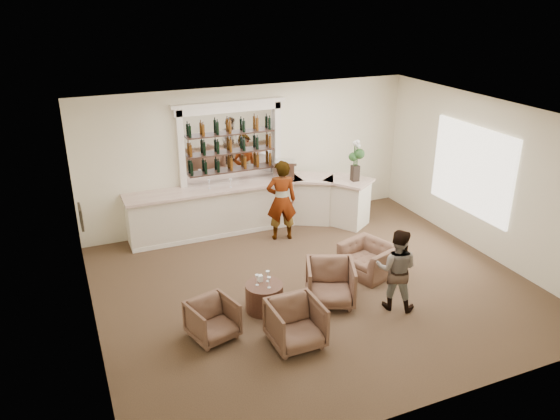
{
  "coord_description": "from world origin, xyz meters",
  "views": [
    {
      "loc": [
        -4.18,
        -8.16,
        5.36
      ],
      "look_at": [
        -0.34,
        0.9,
        1.31
      ],
      "focal_mm": 35.0,
      "sensor_mm": 36.0,
      "label": 1
    }
  ],
  "objects_px": {
    "armchair_center": "(296,324)",
    "bar_counter": "(252,207)",
    "armchair_left": "(213,320)",
    "espresso_machine": "(284,169)",
    "armchair_right": "(330,283)",
    "guest": "(396,269)",
    "cocktail_table": "(264,297)",
    "flower_vase": "(356,158)",
    "sommelier": "(281,200)",
    "armchair_far": "(368,259)"
  },
  "relations": [
    {
      "from": "espresso_machine",
      "to": "armchair_center",
      "type": "bearing_deg",
      "value": -86.67
    },
    {
      "from": "bar_counter",
      "to": "armchair_left",
      "type": "height_order",
      "value": "bar_counter"
    },
    {
      "from": "armchair_far",
      "to": "armchair_center",
      "type": "bearing_deg",
      "value": -75.47
    },
    {
      "from": "armchair_left",
      "to": "guest",
      "type": "bearing_deg",
      "value": -22.11
    },
    {
      "from": "bar_counter",
      "to": "flower_vase",
      "type": "height_order",
      "value": "flower_vase"
    },
    {
      "from": "bar_counter",
      "to": "armchair_far",
      "type": "bearing_deg",
      "value": -64.91
    },
    {
      "from": "cocktail_table",
      "to": "espresso_machine",
      "type": "height_order",
      "value": "espresso_machine"
    },
    {
      "from": "guest",
      "to": "flower_vase",
      "type": "distance_m",
      "value": 3.75
    },
    {
      "from": "armchair_far",
      "to": "sommelier",
      "type": "bearing_deg",
      "value": -176.4
    },
    {
      "from": "guest",
      "to": "armchair_left",
      "type": "relative_size",
      "value": 2.08
    },
    {
      "from": "armchair_left",
      "to": "armchair_center",
      "type": "bearing_deg",
      "value": -46.24
    },
    {
      "from": "cocktail_table",
      "to": "flower_vase",
      "type": "bearing_deg",
      "value": 38.34
    },
    {
      "from": "cocktail_table",
      "to": "sommelier",
      "type": "distance_m",
      "value": 3.07
    },
    {
      "from": "espresso_machine",
      "to": "flower_vase",
      "type": "bearing_deg",
      "value": -5.23
    },
    {
      "from": "bar_counter",
      "to": "armchair_center",
      "type": "distance_m",
      "value": 4.6
    },
    {
      "from": "armchair_right",
      "to": "guest",
      "type": "bearing_deg",
      "value": -7.67
    },
    {
      "from": "espresso_machine",
      "to": "armchair_far",
      "type": "bearing_deg",
      "value": -55.75
    },
    {
      "from": "armchair_far",
      "to": "espresso_machine",
      "type": "xyz_separation_m",
      "value": [
        -0.52,
        3.04,
        1.03
      ]
    },
    {
      "from": "bar_counter",
      "to": "armchair_center",
      "type": "height_order",
      "value": "bar_counter"
    },
    {
      "from": "sommelier",
      "to": "cocktail_table",
      "type": "bearing_deg",
      "value": 75.1
    },
    {
      "from": "cocktail_table",
      "to": "armchair_center",
      "type": "bearing_deg",
      "value": -85.61
    },
    {
      "from": "armchair_center",
      "to": "armchair_far",
      "type": "xyz_separation_m",
      "value": [
        2.3,
        1.55,
        -0.06
      ]
    },
    {
      "from": "armchair_left",
      "to": "armchair_right",
      "type": "distance_m",
      "value": 2.28
    },
    {
      "from": "espresso_machine",
      "to": "armchair_right",
      "type": "bearing_deg",
      "value": -75.99
    },
    {
      "from": "armchair_right",
      "to": "armchair_far",
      "type": "bearing_deg",
      "value": 51.13
    },
    {
      "from": "guest",
      "to": "armchair_right",
      "type": "height_order",
      "value": "guest"
    },
    {
      "from": "armchair_center",
      "to": "espresso_machine",
      "type": "bearing_deg",
      "value": 68.15
    },
    {
      "from": "guest",
      "to": "sommelier",
      "type": "bearing_deg",
      "value": -38.84
    },
    {
      "from": "espresso_machine",
      "to": "cocktail_table",
      "type": "bearing_deg",
      "value": -93.95
    },
    {
      "from": "guest",
      "to": "espresso_machine",
      "type": "relative_size",
      "value": 3.14
    },
    {
      "from": "sommelier",
      "to": "armchair_far",
      "type": "height_order",
      "value": "sommelier"
    },
    {
      "from": "armchair_center",
      "to": "armchair_left",
      "type": "bearing_deg",
      "value": 148.69
    },
    {
      "from": "sommelier",
      "to": "espresso_machine",
      "type": "xyz_separation_m",
      "value": [
        0.42,
        0.83,
        0.42
      ]
    },
    {
      "from": "guest",
      "to": "armchair_left",
      "type": "bearing_deg",
      "value": 32.71
    },
    {
      "from": "armchair_center",
      "to": "bar_counter",
      "type": "bearing_deg",
      "value": 77.79
    },
    {
      "from": "guest",
      "to": "armchair_far",
      "type": "xyz_separation_m",
      "value": [
        0.22,
        1.23,
        -0.44
      ]
    },
    {
      "from": "guest",
      "to": "armchair_center",
      "type": "height_order",
      "value": "guest"
    },
    {
      "from": "armchair_right",
      "to": "armchair_far",
      "type": "relative_size",
      "value": 0.89
    },
    {
      "from": "armchair_far",
      "to": "flower_vase",
      "type": "height_order",
      "value": "flower_vase"
    },
    {
      "from": "armchair_right",
      "to": "espresso_machine",
      "type": "xyz_separation_m",
      "value": [
        0.69,
        3.7,
        0.96
      ]
    },
    {
      "from": "sommelier",
      "to": "armchair_left",
      "type": "relative_size",
      "value": 2.56
    },
    {
      "from": "bar_counter",
      "to": "armchair_right",
      "type": "bearing_deg",
      "value": -87.26
    },
    {
      "from": "cocktail_table",
      "to": "armchair_right",
      "type": "distance_m",
      "value": 1.22
    },
    {
      "from": "armchair_right",
      "to": "armchair_left",
      "type": "bearing_deg",
      "value": -152.36
    },
    {
      "from": "cocktail_table",
      "to": "armchair_left",
      "type": "xyz_separation_m",
      "value": [
        -1.08,
        -0.45,
        0.08
      ]
    },
    {
      "from": "armchair_left",
      "to": "espresso_machine",
      "type": "distance_m",
      "value": 5.0
    },
    {
      "from": "cocktail_table",
      "to": "sommelier",
      "type": "height_order",
      "value": "sommelier"
    },
    {
      "from": "espresso_machine",
      "to": "sommelier",
      "type": "bearing_deg",
      "value": -92.6
    },
    {
      "from": "cocktail_table",
      "to": "espresso_machine",
      "type": "relative_size",
      "value": 1.4
    },
    {
      "from": "armchair_left",
      "to": "armchair_center",
      "type": "xyz_separation_m",
      "value": [
        1.17,
        -0.69,
        0.05
      ]
    }
  ]
}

